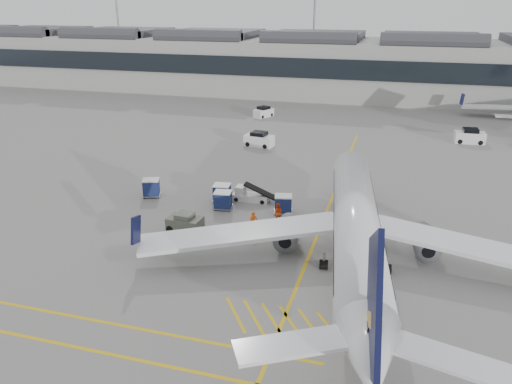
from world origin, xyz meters
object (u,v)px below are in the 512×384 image
(airliner_main, at_px, (356,227))
(baggage_cart_a, at_px, (283,204))
(ramp_agent_a, at_px, (253,222))
(ramp_agent_b, at_px, (278,212))
(pushback_tug, at_px, (185,223))
(belt_loader, at_px, (250,195))

(airliner_main, height_order, baggage_cart_a, airliner_main)
(airliner_main, xyz_separation_m, ramp_agent_a, (-8.64, 2.56, -1.84))
(baggage_cart_a, height_order, ramp_agent_b, ramp_agent_b)
(baggage_cart_a, xyz_separation_m, ramp_agent_b, (-0.05, -1.92, -0.06))
(baggage_cart_a, distance_m, pushback_tug, 9.27)
(belt_loader, xyz_separation_m, ramp_agent_b, (3.80, -4.10, 0.35))
(pushback_tug, bearing_deg, ramp_agent_a, 16.97)
(airliner_main, xyz_separation_m, pushback_tug, (-14.28, 1.26, -2.05))
(belt_loader, xyz_separation_m, baggage_cart_a, (3.85, -2.18, 0.41))
(ramp_agent_a, relative_size, ramp_agent_b, 1.06)
(belt_loader, bearing_deg, airliner_main, -41.52)
(belt_loader, distance_m, baggage_cart_a, 4.44)
(airliner_main, xyz_separation_m, ramp_agent_b, (-7.21, 5.28, -1.89))
(ramp_agent_b, bearing_deg, belt_loader, -56.33)
(airliner_main, xyz_separation_m, baggage_cart_a, (-7.16, 7.20, -1.83))
(ramp_agent_a, relative_size, pushback_tug, 0.62)
(ramp_agent_a, height_order, pushback_tug, ramp_agent_a)
(airliner_main, distance_m, ramp_agent_b, 9.13)
(airliner_main, bearing_deg, belt_loader, 131.75)
(belt_loader, distance_m, pushback_tug, 8.76)
(ramp_agent_b, bearing_deg, baggage_cart_a, -100.57)
(ramp_agent_b, bearing_deg, airliner_main, 134.69)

